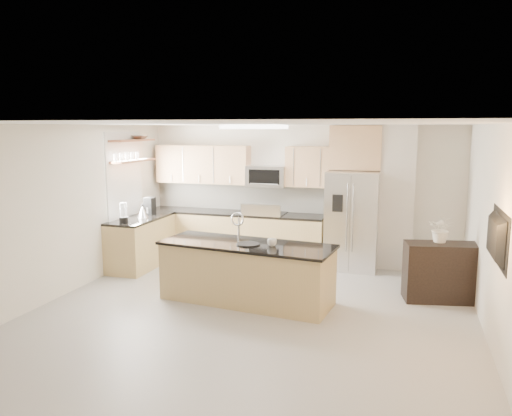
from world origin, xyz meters
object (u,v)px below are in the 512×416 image
(cup, at_px, (272,242))
(television, at_px, (491,237))
(kettle, at_px, (143,212))
(credenza, at_px, (442,272))
(bowl, at_px, (140,137))
(blender, at_px, (123,214))
(coffee_maker, at_px, (150,206))
(flower_vase, at_px, (442,222))
(microwave, at_px, (267,176))
(island, at_px, (247,272))
(platter, at_px, (248,244))
(refrigerator, at_px, (352,220))
(range, at_px, (265,236))

(cup, xyz_separation_m, television, (2.72, -0.77, 0.41))
(kettle, bearing_deg, credenza, -3.91)
(credenza, xyz_separation_m, television, (0.36, -1.71, 0.91))
(bowl, bearing_deg, blender, -79.45)
(kettle, xyz_separation_m, television, (5.54, -2.06, 0.32))
(coffee_maker, height_order, flower_vase, flower_vase)
(kettle, distance_m, coffee_maker, 0.39)
(coffee_maker, bearing_deg, kettle, -79.64)
(microwave, xyz_separation_m, kettle, (-2.02, -1.19, -0.60))
(microwave, height_order, island, microwave)
(flower_vase, xyz_separation_m, television, (0.41, -1.77, 0.17))
(microwave, height_order, coffee_maker, microwave)
(bowl, bearing_deg, platter, -32.27)
(island, relative_size, bowl, 7.02)
(microwave, distance_m, bowl, 2.51)
(refrigerator, relative_size, bowl, 4.74)
(platter, height_order, blender, blender)
(cup, relative_size, bowl, 0.36)
(cup, height_order, flower_vase, flower_vase)
(refrigerator, distance_m, blender, 4.06)
(refrigerator, height_order, flower_vase, refrigerator)
(credenza, relative_size, bowl, 2.90)
(range, bearing_deg, coffee_maker, -162.06)
(cup, distance_m, television, 2.86)
(range, distance_m, microwave, 1.16)
(refrigerator, relative_size, coffee_maker, 5.58)
(microwave, relative_size, platter, 2.23)
(coffee_maker, bearing_deg, credenza, -8.00)
(platter, bearing_deg, bowl, 147.73)
(island, xyz_separation_m, coffee_maker, (-2.48, 1.62, 0.63))
(credenza, xyz_separation_m, coffee_maker, (-5.24, 0.74, 0.64))
(microwave, height_order, platter, microwave)
(kettle, distance_m, television, 5.91)
(refrigerator, height_order, bowl, bowl)
(coffee_maker, bearing_deg, island, -33.13)
(bowl, bearing_deg, flower_vase, -7.12)
(refrigerator, bearing_deg, flower_vase, -42.09)
(credenza, bearing_deg, microwave, 142.46)
(platter, bearing_deg, credenza, 19.50)
(range, distance_m, television, 4.78)
(platter, height_order, kettle, kettle)
(credenza, bearing_deg, kettle, 164.61)
(bowl, bearing_deg, coffee_maker, 1.08)
(coffee_maker, bearing_deg, bowl, -178.92)
(blender, bearing_deg, bowl, 100.55)
(platter, distance_m, bowl, 3.51)
(cup, xyz_separation_m, kettle, (-2.81, 1.29, 0.10))
(microwave, height_order, blender, microwave)
(range, relative_size, refrigerator, 0.64)
(microwave, relative_size, refrigerator, 0.43)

